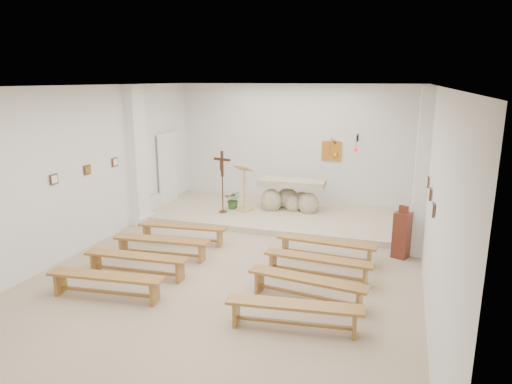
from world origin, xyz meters
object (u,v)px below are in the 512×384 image
(lectern, at_px, (244,188))
(bench_left_fourth, at_px, (106,281))
(bench_left_front, at_px, (182,230))
(bench_right_third, at_px, (307,284))
(donation_pedestal, at_px, (402,235))
(bench_left_second, at_px, (162,243))
(crucifix_stand, at_px, (222,177))
(bench_right_fourth, at_px, (294,310))
(bench_right_second, at_px, (318,263))
(altar, at_px, (291,197))
(bench_left_third, at_px, (137,260))
(bench_right_front, at_px, (326,245))

(lectern, height_order, bench_left_fourth, lectern)
(bench_left_front, xyz_separation_m, bench_right_third, (3.25, -1.88, 0.00))
(donation_pedestal, relative_size, bench_left_second, 0.55)
(lectern, xyz_separation_m, crucifix_stand, (-0.49, -0.34, 0.32))
(bench_left_second, height_order, bench_right_fourth, same)
(crucifix_stand, bearing_deg, bench_right_second, -31.81)
(donation_pedestal, bearing_deg, bench_right_second, -110.48)
(bench_left_second, bearing_deg, bench_right_second, -5.28)
(donation_pedestal, height_order, bench_left_front, donation_pedestal)
(altar, bearing_deg, bench_left_third, -111.63)
(bench_left_third, distance_m, bench_right_third, 3.25)
(donation_pedestal, xyz_separation_m, bench_left_third, (-4.70, -2.53, -0.17))
(bench_left_fourth, bearing_deg, bench_left_second, 83.84)
(bench_left_front, distance_m, bench_right_front, 3.25)
(crucifix_stand, distance_m, bench_left_front, 2.26)
(bench_right_second, relative_size, bench_left_third, 1.00)
(crucifix_stand, relative_size, bench_left_fourth, 0.81)
(lectern, height_order, bench_right_front, lectern)
(crucifix_stand, xyz_separation_m, donation_pedestal, (4.58, -1.46, -0.61))
(bench_right_fourth, bearing_deg, bench_right_second, 82.98)
(donation_pedestal, height_order, bench_right_second, donation_pedestal)
(crucifix_stand, bearing_deg, bench_right_third, -39.42)
(altar, bearing_deg, bench_right_fourth, -76.91)
(bench_right_second, distance_m, bench_left_fourth, 3.75)
(crucifix_stand, xyz_separation_m, bench_right_third, (3.13, -3.99, -0.79))
(altar, bearing_deg, bench_right_second, -70.47)
(altar, relative_size, bench_left_front, 0.88)
(crucifix_stand, xyz_separation_m, bench_left_front, (-0.12, -2.11, -0.79))
(bench_left_front, relative_size, bench_right_fourth, 1.00)
(donation_pedestal, distance_m, bench_right_fourth, 3.76)
(bench_left_second, bearing_deg, bench_right_fourth, -35.26)
(lectern, xyz_separation_m, bench_left_third, (-0.61, -4.33, -0.46))
(altar, bearing_deg, bench_left_fourth, -108.51)
(bench_right_front, bearing_deg, bench_right_second, -86.03)
(bench_right_fourth, bearing_deg, bench_right_front, 82.98)
(bench_left_fourth, xyz_separation_m, bench_right_fourth, (3.25, 0.00, 0.00))
(crucifix_stand, height_order, donation_pedestal, crucifix_stand)
(crucifix_stand, height_order, bench_left_front, crucifix_stand)
(bench_right_front, distance_m, bench_right_fourth, 2.81)
(bench_left_front, bearing_deg, bench_right_fourth, -46.37)
(crucifix_stand, bearing_deg, altar, 38.47)
(bench_right_front, height_order, bench_left_third, same)
(bench_right_second, bearing_deg, lectern, 131.81)
(bench_right_second, bearing_deg, bench_left_front, 167.79)
(bench_right_front, xyz_separation_m, bench_right_third, (0.00, -1.88, 0.00))
(bench_right_third, bearing_deg, bench_right_front, 97.26)
(lectern, height_order, bench_left_front, lectern)
(bench_left_second, bearing_deg, bench_left_third, -95.28)
(bench_left_third, xyz_separation_m, bench_right_third, (3.25, 0.00, 0.00))
(bench_left_front, xyz_separation_m, bench_right_front, (3.25, 0.00, 0.00))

